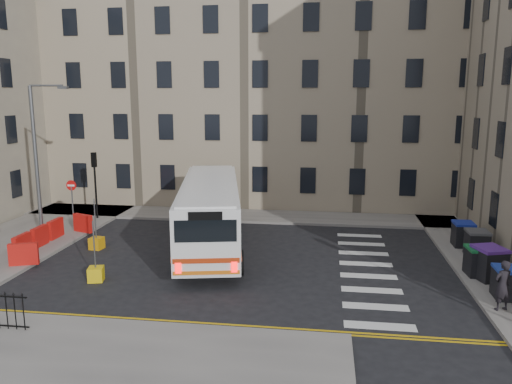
% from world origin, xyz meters
% --- Properties ---
extents(ground, '(120.00, 120.00, 0.00)m').
position_xyz_m(ground, '(0.00, 0.00, 0.00)').
color(ground, black).
rests_on(ground, ground).
extents(pavement_north, '(36.00, 3.20, 0.15)m').
position_xyz_m(pavement_north, '(-6.00, 8.60, 0.07)').
color(pavement_north, slate).
rests_on(pavement_north, ground).
extents(pavement_east, '(2.40, 26.00, 0.15)m').
position_xyz_m(pavement_east, '(9.00, 4.00, 0.07)').
color(pavement_east, slate).
rests_on(pavement_east, ground).
extents(pavement_west, '(6.00, 22.00, 0.15)m').
position_xyz_m(pavement_west, '(-14.00, 1.00, 0.07)').
color(pavement_west, slate).
rests_on(pavement_west, ground).
extents(pavement_sw, '(20.00, 6.00, 0.15)m').
position_xyz_m(pavement_sw, '(-7.00, -10.00, 0.07)').
color(pavement_sw, slate).
rests_on(pavement_sw, ground).
extents(terrace_north, '(38.30, 10.80, 17.20)m').
position_xyz_m(terrace_north, '(-7.00, 15.50, 8.62)').
color(terrace_north, gray).
rests_on(terrace_north, ground).
extents(traffic_light_nw, '(0.28, 0.22, 4.10)m').
position_xyz_m(traffic_light_nw, '(-12.00, 6.50, 2.87)').
color(traffic_light_nw, black).
rests_on(traffic_light_nw, pavement_west).
extents(streetlamp, '(0.50, 0.22, 8.14)m').
position_xyz_m(streetlamp, '(-13.00, 2.00, 4.34)').
color(streetlamp, '#595B5E').
rests_on(streetlamp, pavement_west).
extents(no_entry_north, '(0.60, 0.08, 3.00)m').
position_xyz_m(no_entry_north, '(-12.50, 4.50, 2.08)').
color(no_entry_north, '#595B5E').
rests_on(no_entry_north, pavement_west).
extents(roadworks_barriers, '(1.66, 6.26, 1.00)m').
position_xyz_m(roadworks_barriers, '(-11.84, 0.50, 0.65)').
color(roadworks_barriers, red).
rests_on(roadworks_barriers, pavement_west).
extents(bus, '(5.17, 12.43, 3.30)m').
position_xyz_m(bus, '(-3.74, 2.12, 1.91)').
color(bus, white).
rests_on(bus, ground).
extents(wheelie_bin_a, '(0.95, 1.09, 1.18)m').
position_xyz_m(wheelie_bin_a, '(8.90, -3.20, 0.75)').
color(wheelie_bin_a, black).
rests_on(wheelie_bin_a, pavement_east).
extents(wheelie_bin_b, '(1.40, 1.51, 1.37)m').
position_xyz_m(wheelie_bin_b, '(8.85, -1.23, 0.84)').
color(wheelie_bin_b, black).
rests_on(wheelie_bin_b, pavement_east).
extents(wheelie_bin_c, '(1.03, 1.16, 1.21)m').
position_xyz_m(wheelie_bin_c, '(8.55, -0.80, 0.76)').
color(wheelie_bin_c, black).
rests_on(wheelie_bin_c, pavement_east).
extents(wheelie_bin_d, '(1.00, 1.14, 1.25)m').
position_xyz_m(wheelie_bin_d, '(9.23, 1.86, 0.78)').
color(wheelie_bin_d, black).
rests_on(wheelie_bin_d, pavement_east).
extents(wheelie_bin_e, '(0.97, 1.12, 1.24)m').
position_xyz_m(wheelie_bin_e, '(9.01, 3.48, 0.77)').
color(wheelie_bin_e, black).
rests_on(wheelie_bin_e, pavement_east).
extents(pedestrian, '(0.79, 0.66, 1.84)m').
position_xyz_m(pedestrian, '(8.34, -4.40, 1.07)').
color(pedestrian, black).
rests_on(pedestrian, pavement_east).
extents(bollard_yellow, '(0.68, 0.68, 0.60)m').
position_xyz_m(bollard_yellow, '(-9.35, 0.85, 0.30)').
color(bollard_yellow, orange).
rests_on(bollard_yellow, ground).
extents(bollard_chevron, '(0.73, 0.73, 0.60)m').
position_xyz_m(bollard_chevron, '(-7.37, -3.37, 0.30)').
color(bollard_chevron, yellow).
rests_on(bollard_chevron, ground).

